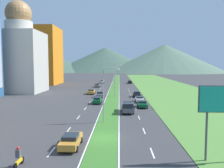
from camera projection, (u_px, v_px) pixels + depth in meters
ground_plane at (104, 138)px, 27.69m from camera, size 600.00×600.00×0.00m
grass_median at (115, 88)px, 87.46m from camera, size 3.20×240.00×0.06m
grass_verge_right at (169, 88)px, 86.82m from camera, size 24.00×240.00×0.06m
lane_dash_left_2 at (51, 152)px, 23.41m from camera, size 0.16×2.80×0.01m
lane_dash_left_3 at (68, 130)px, 31.14m from camera, size 0.16×2.80×0.01m
lane_dash_left_4 at (78, 117)px, 38.88m from camera, size 0.16×2.80×0.01m
lane_dash_left_5 at (85, 109)px, 46.62m from camera, size 0.16×2.80×0.01m
lane_dash_left_6 at (90, 102)px, 54.36m from camera, size 0.16×2.80×0.01m
lane_dash_left_7 at (94, 98)px, 62.10m from camera, size 0.16×2.80×0.01m
lane_dash_left_8 at (97, 94)px, 69.83m from camera, size 0.16×2.80×0.01m
lane_dash_left_9 at (99, 91)px, 77.57m from camera, size 0.16×2.80×0.01m
lane_dash_left_10 at (101, 89)px, 85.31m from camera, size 0.16×2.80×0.01m
lane_dash_right_2 at (152, 153)px, 23.09m from camera, size 0.16×2.80×0.01m
lane_dash_right_3 at (144, 131)px, 30.83m from camera, size 0.16×2.80×0.01m
lane_dash_right_4 at (139, 118)px, 38.56m from camera, size 0.16×2.80×0.01m
lane_dash_right_5 at (136, 109)px, 46.30m from camera, size 0.16×2.80×0.01m
lane_dash_right_6 at (133, 103)px, 54.04m from camera, size 0.16×2.80×0.01m
lane_dash_right_7 at (132, 98)px, 61.78m from camera, size 0.16×2.80×0.01m
lane_dash_right_8 at (130, 94)px, 69.52m from camera, size 0.16×2.80×0.01m
lane_dash_right_9 at (129, 91)px, 77.25m from camera, size 0.16×2.80×0.01m
lane_dash_right_10 at (128, 89)px, 84.99m from camera, size 0.16×2.80×0.01m
edge_line_median_left at (110, 88)px, 87.52m from camera, size 0.16×240.00×0.01m
edge_line_median_right at (119, 88)px, 87.41m from camera, size 0.16×240.00×0.01m
domed_building at (20, 55)px, 74.20m from camera, size 14.14×14.14×29.13m
midrise_colored at (39, 56)px, 106.06m from camera, size 17.65×17.65×25.81m
hill_far_left at (34, 61)px, 314.31m from camera, size 176.33×176.33×29.23m
hill_far_center at (105, 59)px, 320.88m from camera, size 144.47×144.47×33.09m
hill_far_right at (164, 58)px, 285.11m from camera, size 145.07×145.07×34.22m
street_lamp_near at (105, 91)px, 34.91m from camera, size 2.58×0.45×8.48m
street_lamp_mid at (114, 75)px, 63.76m from camera, size 3.43×0.30×10.72m
street_lamp_far at (114, 74)px, 92.83m from camera, size 3.41×0.40×9.24m
car_0 at (91, 91)px, 69.96m from camera, size 2.04×4.75×1.47m
car_1 at (100, 94)px, 62.83m from camera, size 1.97×4.26×1.57m
car_2 at (130, 82)px, 110.25m from camera, size 2.00×4.54×1.42m
car_3 at (142, 104)px, 47.87m from camera, size 1.98×4.23×1.39m
car_4 at (139, 99)px, 54.80m from camera, size 1.86×4.23×1.36m
car_5 at (97, 85)px, 91.76m from camera, size 1.98×4.05×1.40m
car_6 at (97, 100)px, 52.67m from camera, size 1.86×4.25×1.49m
car_7 at (71, 140)px, 24.67m from camera, size 1.94×4.62×1.42m
car_8 at (137, 94)px, 63.49m from camera, size 1.99×4.20×1.54m
car_9 at (102, 82)px, 112.28m from camera, size 2.02×4.24×1.35m
pickup_truck_0 at (128, 107)px, 42.46m from camera, size 2.18×5.40×2.00m
motorcycle_rider at (19, 159)px, 19.86m from camera, size 0.36×2.00×1.80m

